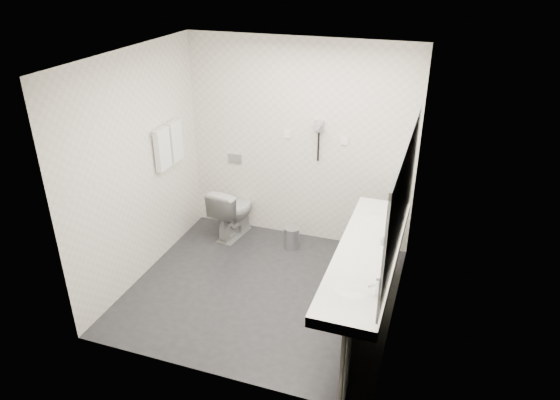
% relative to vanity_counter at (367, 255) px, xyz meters
% --- Properties ---
extents(floor, '(2.80, 2.80, 0.00)m').
position_rel_vanity_counter_xyz_m(floor, '(-1.12, 0.20, -0.80)').
color(floor, '#242428').
rests_on(floor, ground).
extents(ceiling, '(2.80, 2.80, 0.00)m').
position_rel_vanity_counter_xyz_m(ceiling, '(-1.12, 0.20, 1.70)').
color(ceiling, white).
rests_on(ceiling, wall_back).
extents(wall_back, '(2.80, 0.00, 2.80)m').
position_rel_vanity_counter_xyz_m(wall_back, '(-1.12, 1.50, 0.45)').
color(wall_back, white).
rests_on(wall_back, floor).
extents(wall_front, '(2.80, 0.00, 2.80)m').
position_rel_vanity_counter_xyz_m(wall_front, '(-1.12, -1.10, 0.45)').
color(wall_front, white).
rests_on(wall_front, floor).
extents(wall_left, '(0.00, 2.60, 2.60)m').
position_rel_vanity_counter_xyz_m(wall_left, '(-2.52, 0.20, 0.45)').
color(wall_left, white).
rests_on(wall_left, floor).
extents(wall_right, '(0.00, 2.60, 2.60)m').
position_rel_vanity_counter_xyz_m(wall_right, '(0.27, 0.20, 0.45)').
color(wall_right, white).
rests_on(wall_right, floor).
extents(vanity_counter, '(0.55, 2.20, 0.10)m').
position_rel_vanity_counter_xyz_m(vanity_counter, '(0.00, 0.00, 0.00)').
color(vanity_counter, white).
rests_on(vanity_counter, floor).
extents(vanity_panel, '(0.03, 2.15, 0.75)m').
position_rel_vanity_counter_xyz_m(vanity_panel, '(0.02, 0.00, -0.42)').
color(vanity_panel, '#9B9992').
rests_on(vanity_panel, floor).
extents(vanity_post_near, '(0.06, 0.06, 0.75)m').
position_rel_vanity_counter_xyz_m(vanity_post_near, '(0.05, -1.04, -0.42)').
color(vanity_post_near, silver).
rests_on(vanity_post_near, floor).
extents(vanity_post_far, '(0.06, 0.06, 0.75)m').
position_rel_vanity_counter_xyz_m(vanity_post_far, '(0.05, 1.04, -0.42)').
color(vanity_post_far, silver).
rests_on(vanity_post_far, floor).
extents(mirror, '(0.02, 2.20, 1.05)m').
position_rel_vanity_counter_xyz_m(mirror, '(0.26, 0.00, 0.65)').
color(mirror, '#B2BCC6').
rests_on(mirror, wall_right).
extents(basin_near, '(0.40, 0.31, 0.05)m').
position_rel_vanity_counter_xyz_m(basin_near, '(0.00, -0.65, 0.04)').
color(basin_near, white).
rests_on(basin_near, vanity_counter).
extents(basin_far, '(0.40, 0.31, 0.05)m').
position_rel_vanity_counter_xyz_m(basin_far, '(0.00, 0.65, 0.04)').
color(basin_far, white).
rests_on(basin_far, vanity_counter).
extents(faucet_near, '(0.04, 0.04, 0.15)m').
position_rel_vanity_counter_xyz_m(faucet_near, '(0.19, -0.65, 0.12)').
color(faucet_near, silver).
rests_on(faucet_near, vanity_counter).
extents(faucet_far, '(0.04, 0.04, 0.15)m').
position_rel_vanity_counter_xyz_m(faucet_far, '(0.19, 0.65, 0.12)').
color(faucet_far, silver).
rests_on(faucet_far, vanity_counter).
extents(soap_bottle_a, '(0.06, 0.06, 0.10)m').
position_rel_vanity_counter_xyz_m(soap_bottle_a, '(0.12, 0.15, 0.10)').
color(soap_bottle_a, silver).
rests_on(soap_bottle_a, vanity_counter).
extents(glass_left, '(0.07, 0.07, 0.10)m').
position_rel_vanity_counter_xyz_m(glass_left, '(0.19, 0.31, 0.10)').
color(glass_left, silver).
rests_on(glass_left, vanity_counter).
extents(glass_right, '(0.07, 0.07, 0.10)m').
position_rel_vanity_counter_xyz_m(glass_right, '(0.18, 0.38, 0.10)').
color(glass_right, silver).
rests_on(glass_right, vanity_counter).
extents(toilet, '(0.48, 0.73, 0.69)m').
position_rel_vanity_counter_xyz_m(toilet, '(-1.90, 1.20, -0.46)').
color(toilet, white).
rests_on(toilet, floor).
extents(flush_plate, '(0.18, 0.02, 0.12)m').
position_rel_vanity_counter_xyz_m(flush_plate, '(-1.98, 1.49, 0.15)').
color(flush_plate, '#B2B5BA').
rests_on(flush_plate, wall_back).
extents(pedal_bin, '(0.25, 0.25, 0.27)m').
position_rel_vanity_counter_xyz_m(pedal_bin, '(-1.09, 1.14, -0.67)').
color(pedal_bin, '#B2B5BA').
rests_on(pedal_bin, floor).
extents(bin_lid, '(0.19, 0.19, 0.02)m').
position_rel_vanity_counter_xyz_m(bin_lid, '(-1.09, 1.14, -0.53)').
color(bin_lid, '#B2B5BA').
rests_on(bin_lid, pedal_bin).
extents(towel_rail, '(0.02, 0.62, 0.02)m').
position_rel_vanity_counter_xyz_m(towel_rail, '(-2.47, 0.75, 0.75)').
color(towel_rail, silver).
rests_on(towel_rail, wall_left).
extents(towel_near, '(0.07, 0.24, 0.48)m').
position_rel_vanity_counter_xyz_m(towel_near, '(-2.46, 0.61, 0.53)').
color(towel_near, white).
rests_on(towel_near, towel_rail).
extents(towel_far, '(0.07, 0.24, 0.48)m').
position_rel_vanity_counter_xyz_m(towel_far, '(-2.46, 0.89, 0.53)').
color(towel_far, white).
rests_on(towel_far, towel_rail).
extents(dryer_cradle, '(0.10, 0.04, 0.14)m').
position_rel_vanity_counter_xyz_m(dryer_cradle, '(-0.88, 1.47, 0.70)').
color(dryer_cradle, '#99989D').
rests_on(dryer_cradle, wall_back).
extents(dryer_barrel, '(0.08, 0.14, 0.08)m').
position_rel_vanity_counter_xyz_m(dryer_barrel, '(-0.88, 1.40, 0.73)').
color(dryer_barrel, '#99989D').
rests_on(dryer_barrel, dryer_cradle).
extents(dryer_cord, '(0.02, 0.02, 0.35)m').
position_rel_vanity_counter_xyz_m(dryer_cord, '(-0.88, 1.46, 0.45)').
color(dryer_cord, black).
rests_on(dryer_cord, dryer_cradle).
extents(switch_plate_a, '(0.09, 0.02, 0.09)m').
position_rel_vanity_counter_xyz_m(switch_plate_a, '(-1.27, 1.49, 0.55)').
color(switch_plate_a, white).
rests_on(switch_plate_a, wall_back).
extents(switch_plate_b, '(0.09, 0.02, 0.09)m').
position_rel_vanity_counter_xyz_m(switch_plate_b, '(-0.57, 1.49, 0.55)').
color(switch_plate_b, white).
rests_on(switch_plate_b, wall_back).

